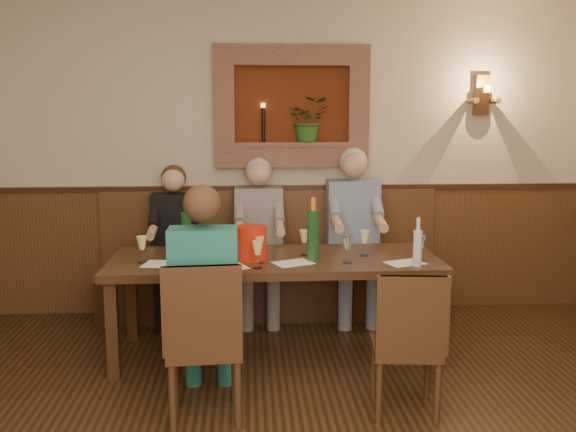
{
  "coord_description": "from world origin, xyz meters",
  "views": [
    {
      "loc": [
        -0.2,
        -2.74,
        1.83
      ],
      "look_at": [
        0.1,
        1.9,
        1.05
      ],
      "focal_mm": 40.0,
      "sensor_mm": 36.0,
      "label": 1
    }
  ],
  "objects_px": {
    "chair_near_left": "(205,373)",
    "person_bench_left": "(175,258)",
    "wine_bottle_green_a": "(313,234)",
    "person_chair_front": "(206,315)",
    "person_bench_right": "(354,248)",
    "water_bottle": "(418,247)",
    "person_bench_mid": "(259,254)",
    "wine_bottle_green_b": "(186,232)",
    "chair_near_right": "(405,371)",
    "spittoon_bucket": "(252,243)",
    "dining_table": "(275,267)",
    "bench": "(270,280)"
  },
  "relations": [
    {
      "from": "spittoon_bucket",
      "to": "water_bottle",
      "type": "relative_size",
      "value": 0.73
    },
    {
      "from": "person_chair_front",
      "to": "wine_bottle_green_a",
      "type": "distance_m",
      "value": 1.06
    },
    {
      "from": "person_bench_right",
      "to": "person_chair_front",
      "type": "height_order",
      "value": "person_bench_right"
    },
    {
      "from": "person_bench_right",
      "to": "wine_bottle_green_b",
      "type": "height_order",
      "value": "person_bench_right"
    },
    {
      "from": "chair_near_right",
      "to": "spittoon_bucket",
      "type": "height_order",
      "value": "spittoon_bucket"
    },
    {
      "from": "chair_near_left",
      "to": "person_bench_right",
      "type": "xyz_separation_m",
      "value": [
        1.19,
        1.81,
        0.34
      ]
    },
    {
      "from": "chair_near_left",
      "to": "person_chair_front",
      "type": "xyz_separation_m",
      "value": [
        -0.0,
        0.2,
        0.29
      ]
    },
    {
      "from": "wine_bottle_green_b",
      "to": "water_bottle",
      "type": "height_order",
      "value": "wine_bottle_green_b"
    },
    {
      "from": "person_bench_left",
      "to": "spittoon_bucket",
      "type": "xyz_separation_m",
      "value": [
        0.66,
        -0.91,
        0.32
      ]
    },
    {
      "from": "bench",
      "to": "person_bench_left",
      "type": "bearing_deg",
      "value": -172.87
    },
    {
      "from": "chair_near_left",
      "to": "wine_bottle_green_b",
      "type": "xyz_separation_m",
      "value": [
        -0.2,
        1.16,
        0.63
      ]
    },
    {
      "from": "chair_near_left",
      "to": "person_bench_left",
      "type": "distance_m",
      "value": 1.87
    },
    {
      "from": "dining_table",
      "to": "person_bench_mid",
      "type": "relative_size",
      "value": 1.69
    },
    {
      "from": "dining_table",
      "to": "bench",
      "type": "xyz_separation_m",
      "value": [
        0.0,
        0.94,
        -0.35
      ]
    },
    {
      "from": "person_bench_left",
      "to": "water_bottle",
      "type": "distance_m",
      "value": 2.17
    },
    {
      "from": "wine_bottle_green_b",
      "to": "person_bench_right",
      "type": "bearing_deg",
      "value": 25.08
    },
    {
      "from": "person_bench_left",
      "to": "person_bench_right",
      "type": "bearing_deg",
      "value": -0.17
    },
    {
      "from": "person_bench_right",
      "to": "water_bottle",
      "type": "distance_m",
      "value": 1.22
    },
    {
      "from": "person_bench_right",
      "to": "person_chair_front",
      "type": "distance_m",
      "value": 2.01
    },
    {
      "from": "dining_table",
      "to": "wine_bottle_green_a",
      "type": "distance_m",
      "value": 0.4
    },
    {
      "from": "spittoon_bucket",
      "to": "dining_table",
      "type": "bearing_deg",
      "value": 21.51
    },
    {
      "from": "chair_near_left",
      "to": "spittoon_bucket",
      "type": "xyz_separation_m",
      "value": [
        0.29,
        0.91,
        0.59
      ]
    },
    {
      "from": "wine_bottle_green_a",
      "to": "person_bench_right",
      "type": "bearing_deg",
      "value": 64.17
    },
    {
      "from": "person_bench_left",
      "to": "water_bottle",
      "type": "bearing_deg",
      "value": -32.97
    },
    {
      "from": "chair_near_right",
      "to": "person_bench_mid",
      "type": "bearing_deg",
      "value": 120.89
    },
    {
      "from": "person_bench_left",
      "to": "person_chair_front",
      "type": "distance_m",
      "value": 1.66
    },
    {
      "from": "chair_near_left",
      "to": "wine_bottle_green_b",
      "type": "height_order",
      "value": "wine_bottle_green_b"
    },
    {
      "from": "person_bench_right",
      "to": "wine_bottle_green_b",
      "type": "bearing_deg",
      "value": -154.92
    },
    {
      "from": "person_chair_front",
      "to": "wine_bottle_green_b",
      "type": "bearing_deg",
      "value": 101.53
    },
    {
      "from": "person_bench_mid",
      "to": "person_chair_front",
      "type": "distance_m",
      "value": 1.66
    },
    {
      "from": "person_bench_mid",
      "to": "person_chair_front",
      "type": "relative_size",
      "value": 1.02
    },
    {
      "from": "chair_near_left",
      "to": "wine_bottle_green_a",
      "type": "distance_m",
      "value": 1.31
    },
    {
      "from": "dining_table",
      "to": "spittoon_bucket",
      "type": "bearing_deg",
      "value": -158.49
    },
    {
      "from": "water_bottle",
      "to": "person_bench_left",
      "type": "bearing_deg",
      "value": 147.03
    },
    {
      "from": "person_bench_right",
      "to": "wine_bottle_green_a",
      "type": "xyz_separation_m",
      "value": [
        -0.46,
        -0.95,
        0.32
      ]
    },
    {
      "from": "chair_near_left",
      "to": "person_chair_front",
      "type": "distance_m",
      "value": 0.35
    },
    {
      "from": "chair_near_left",
      "to": "wine_bottle_green_b",
      "type": "relative_size",
      "value": 2.44
    },
    {
      "from": "spittoon_bucket",
      "to": "person_bench_left",
      "type": "bearing_deg",
      "value": 125.91
    },
    {
      "from": "person_bench_right",
      "to": "spittoon_bucket",
      "type": "distance_m",
      "value": 1.3
    },
    {
      "from": "person_bench_right",
      "to": "wine_bottle_green_b",
      "type": "relative_size",
      "value": 3.73
    },
    {
      "from": "dining_table",
      "to": "person_bench_right",
      "type": "bearing_deg",
      "value": 48.88
    },
    {
      "from": "bench",
      "to": "chair_near_right",
      "type": "relative_size",
      "value": 3.34
    },
    {
      "from": "person_bench_left",
      "to": "spittoon_bucket",
      "type": "height_order",
      "value": "person_bench_left"
    },
    {
      "from": "dining_table",
      "to": "person_bench_mid",
      "type": "bearing_deg",
      "value": 96.73
    },
    {
      "from": "bench",
      "to": "person_bench_left",
      "type": "xyz_separation_m",
      "value": [
        -0.83,
        -0.1,
        0.23
      ]
    },
    {
      "from": "bench",
      "to": "person_bench_left",
      "type": "relative_size",
      "value": 2.21
    },
    {
      "from": "chair_near_right",
      "to": "person_bench_left",
      "type": "distance_m",
      "value": 2.42
    },
    {
      "from": "wine_bottle_green_b",
      "to": "water_bottle",
      "type": "xyz_separation_m",
      "value": [
        1.63,
        -0.51,
        -0.03
      ]
    },
    {
      "from": "chair_near_left",
      "to": "water_bottle",
      "type": "xyz_separation_m",
      "value": [
        1.44,
        0.65,
        0.6
      ]
    },
    {
      "from": "person_bench_mid",
      "to": "water_bottle",
      "type": "height_order",
      "value": "person_bench_mid"
    }
  ]
}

